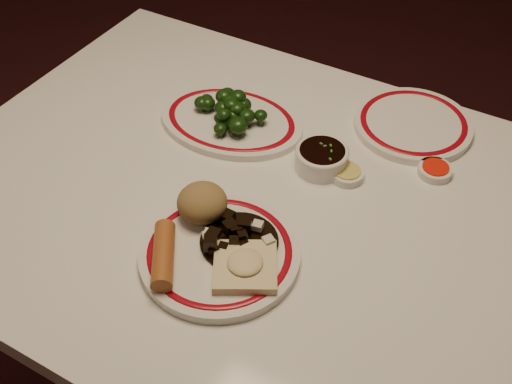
% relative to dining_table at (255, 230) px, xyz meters
% --- Properties ---
extents(dining_table, '(1.20, 0.90, 0.75)m').
position_rel_dining_table_xyz_m(dining_table, '(0.00, 0.00, 0.00)').
color(dining_table, white).
rests_on(dining_table, ground).
extents(main_plate, '(0.30, 0.30, 0.02)m').
position_rel_dining_table_xyz_m(main_plate, '(0.02, -0.15, 0.10)').
color(main_plate, white).
rests_on(main_plate, dining_table).
extents(rice_mound, '(0.09, 0.09, 0.06)m').
position_rel_dining_table_xyz_m(rice_mound, '(-0.04, -0.10, 0.14)').
color(rice_mound, olive).
rests_on(rice_mound, main_plate).
extents(spring_roll, '(0.10, 0.12, 0.03)m').
position_rel_dining_table_xyz_m(spring_roll, '(-0.04, -0.22, 0.13)').
color(spring_roll, '#AC5F2A').
rests_on(spring_roll, main_plate).
extents(fried_wonton, '(0.14, 0.14, 0.03)m').
position_rel_dining_table_xyz_m(fried_wonton, '(0.08, -0.17, 0.12)').
color(fried_wonton, beige).
rests_on(fried_wonton, main_plate).
extents(stirfry_heap, '(0.13, 0.13, 0.03)m').
position_rel_dining_table_xyz_m(stirfry_heap, '(0.03, -0.13, 0.12)').
color(stirfry_heap, black).
rests_on(stirfry_heap, main_plate).
extents(broccoli_plate, '(0.32, 0.28, 0.02)m').
position_rel_dining_table_xyz_m(broccoli_plate, '(-0.14, 0.16, 0.10)').
color(broccoli_plate, white).
rests_on(broccoli_plate, dining_table).
extents(broccoli_pile, '(0.16, 0.13, 0.05)m').
position_rel_dining_table_xyz_m(broccoli_pile, '(-0.15, 0.15, 0.13)').
color(broccoli_pile, '#23471C').
rests_on(broccoli_pile, broccoli_plate).
extents(soy_bowl, '(0.10, 0.10, 0.04)m').
position_rel_dining_table_xyz_m(soy_bowl, '(0.07, 0.13, 0.11)').
color(soy_bowl, white).
rests_on(soy_bowl, dining_table).
extents(sweet_sour_dish, '(0.06, 0.06, 0.02)m').
position_rel_dining_table_xyz_m(sweet_sour_dish, '(0.26, 0.22, 0.10)').
color(sweet_sour_dish, white).
rests_on(sweet_sour_dish, dining_table).
extents(mustard_dish, '(0.06, 0.06, 0.02)m').
position_rel_dining_table_xyz_m(mustard_dish, '(0.13, 0.13, 0.10)').
color(mustard_dish, white).
rests_on(mustard_dish, dining_table).
extents(far_plate, '(0.24, 0.24, 0.02)m').
position_rel_dining_table_xyz_m(far_plate, '(0.18, 0.33, 0.10)').
color(far_plate, white).
rests_on(far_plate, dining_table).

